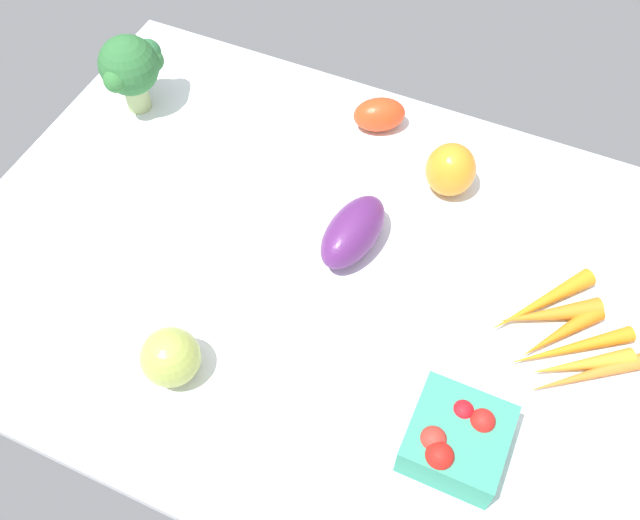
# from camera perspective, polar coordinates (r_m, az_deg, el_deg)

# --- Properties ---
(tablecloth) EXTENTS (1.04, 0.76, 0.02)m
(tablecloth) POSITION_cam_1_polar(r_m,az_deg,el_deg) (1.01, 0.00, -0.97)
(tablecloth) COLOR white
(tablecloth) RESTS_ON ground
(carrot_bunch) EXTENTS (0.21, 0.22, 0.03)m
(carrot_bunch) POSITION_cam_1_polar(r_m,az_deg,el_deg) (0.98, 18.86, -5.77)
(carrot_bunch) COLOR orange
(carrot_bunch) RESTS_ON tablecloth
(bell_pepper_orange) EXTENTS (0.09, 0.09, 0.08)m
(bell_pepper_orange) POSITION_cam_1_polar(r_m,az_deg,el_deg) (1.08, 10.46, 7.17)
(bell_pepper_orange) COLOR orange
(bell_pepper_orange) RESTS_ON tablecloth
(broccoli_head) EXTENTS (0.10, 0.12, 0.13)m
(broccoli_head) POSITION_cam_1_polar(r_m,az_deg,el_deg) (1.20, -14.95, 14.77)
(broccoli_head) COLOR #A5BB79
(broccoli_head) RESTS_ON tablecloth
(berry_basket) EXTENTS (0.11, 0.11, 0.07)m
(berry_basket) POSITION_cam_1_polar(r_m,az_deg,el_deg) (0.87, 10.89, -13.92)
(berry_basket) COLOR teal
(berry_basket) RESTS_ON tablecloth
(heirloom_tomato_green) EXTENTS (0.08, 0.08, 0.08)m
(heirloom_tomato_green) POSITION_cam_1_polar(r_m,az_deg,el_deg) (0.91, -11.93, -7.66)
(heirloom_tomato_green) COLOR #A2B14D
(heirloom_tomato_green) RESTS_ON tablecloth
(roma_tomato) EXTENTS (0.10, 0.09, 0.05)m
(roma_tomato) POSITION_cam_1_polar(r_m,az_deg,el_deg) (1.17, 4.80, 11.58)
(roma_tomato) COLOR #E1421C
(roma_tomato) RESTS_ON tablecloth
(eggplant) EXTENTS (0.09, 0.14, 0.07)m
(eggplant) POSITION_cam_1_polar(r_m,az_deg,el_deg) (1.00, 2.68, 2.29)
(eggplant) COLOR #592467
(eggplant) RESTS_ON tablecloth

